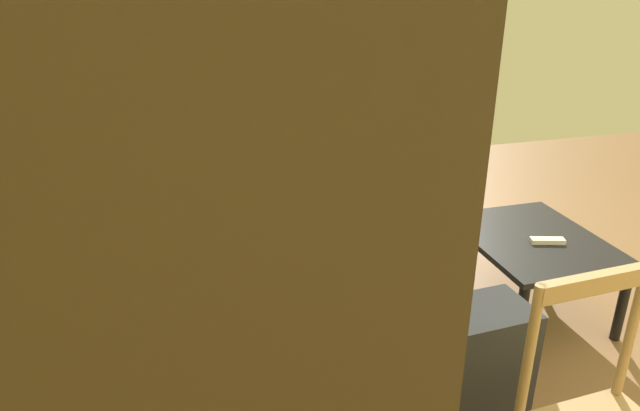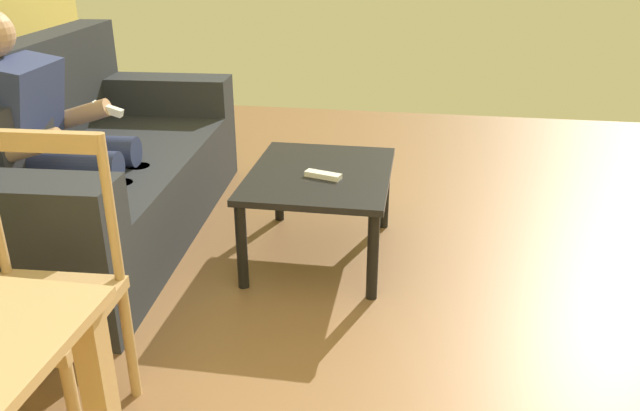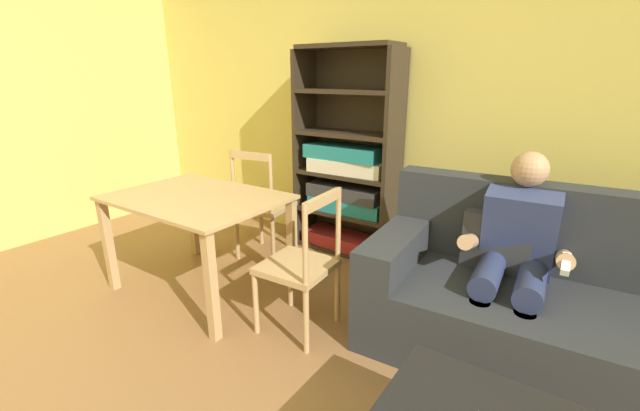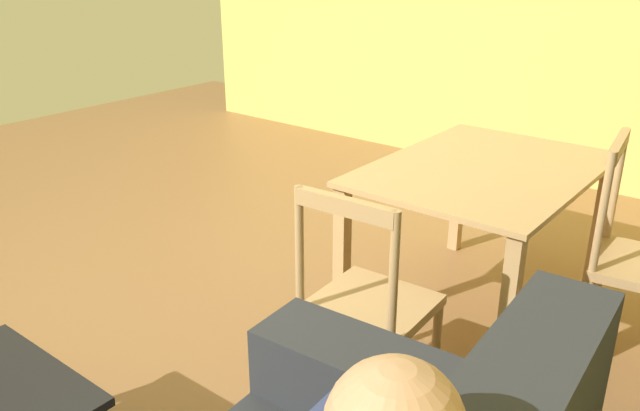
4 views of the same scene
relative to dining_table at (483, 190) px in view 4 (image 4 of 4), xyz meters
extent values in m
plane|color=brown|center=(0.89, -1.22, -0.63)|extent=(8.16, 8.16, 0.00)
cube|color=#D2BE5D|center=(-2.19, -1.22, 0.65)|extent=(0.12, 5.48, 2.56)
cube|color=#282B30|center=(1.41, 0.45, -0.10)|extent=(0.30, 0.95, 0.22)
cylinder|color=black|center=(1.87, -0.93, -0.43)|extent=(0.05, 0.05, 0.40)
cube|color=tan|center=(0.00, 0.00, 0.10)|extent=(1.24, 0.89, 0.02)
cube|color=tan|center=(-0.57, -0.40, -0.27)|extent=(0.06, 0.06, 0.72)
cube|color=tan|center=(0.57, -0.40, -0.27)|extent=(0.06, 0.06, 0.72)
cube|color=tan|center=(-0.57, 0.40, -0.27)|extent=(0.06, 0.06, 0.72)
cube|color=tan|center=(0.57, 0.40, -0.27)|extent=(0.06, 0.06, 0.72)
cylinder|color=tan|center=(0.21, 0.58, -0.40)|extent=(0.04, 0.04, 0.47)
cylinder|color=tan|center=(-0.16, 0.53, -0.40)|extent=(0.04, 0.04, 0.47)
cylinder|color=tan|center=(0.21, 0.58, 0.09)|extent=(0.03, 0.03, 0.52)
cylinder|color=tan|center=(-0.16, 0.53, 0.09)|extent=(0.03, 0.03, 0.52)
cube|color=tan|center=(0.03, 0.56, 0.32)|extent=(0.38, 0.09, 0.06)
cube|color=tan|center=(0.92, 0.00, -0.20)|extent=(0.44, 0.44, 0.04)
cylinder|color=tan|center=(0.72, 0.18, -0.41)|extent=(0.04, 0.04, 0.44)
cylinder|color=tan|center=(0.74, -0.20, -0.41)|extent=(0.04, 0.04, 0.44)
cylinder|color=tan|center=(1.10, 0.20, -0.41)|extent=(0.04, 0.04, 0.44)
cylinder|color=tan|center=(1.12, -0.18, -0.41)|extent=(0.04, 0.04, 0.44)
cylinder|color=tan|center=(1.10, 0.20, 0.05)|extent=(0.03, 0.03, 0.50)
cylinder|color=tan|center=(1.12, -0.18, 0.05)|extent=(0.03, 0.03, 0.50)
cube|color=tan|center=(1.11, 0.01, 0.27)|extent=(0.06, 0.38, 0.06)
camera|label=1|loc=(-0.09, 1.17, 1.14)|focal=32.86mm
camera|label=2|loc=(-0.50, -1.09, 0.84)|focal=35.46mm
camera|label=3|loc=(2.34, -1.84, 0.95)|focal=22.81mm
camera|label=4|loc=(2.70, 1.17, 1.07)|focal=36.56mm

